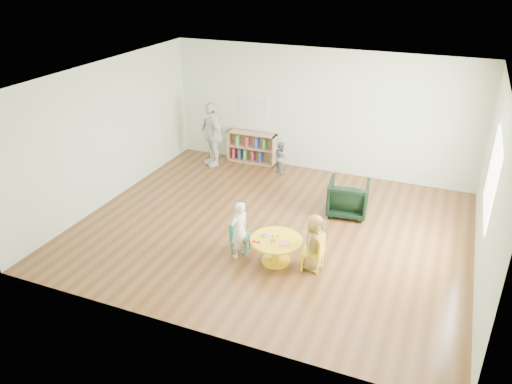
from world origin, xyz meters
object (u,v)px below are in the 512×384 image
at_px(activity_table, 276,246).
at_px(armchair, 348,198).
at_px(child_left, 239,230).
at_px(toddler, 281,157).
at_px(bookshelf, 252,147).
at_px(kid_chair_left, 238,235).
at_px(adult_caretaker, 212,134).
at_px(kid_chair_right, 315,252).
at_px(child_right, 314,243).

xyz_separation_m(activity_table, armchair, (0.70, 2.10, 0.05)).
distance_m(child_left, toddler, 3.64).
bearing_deg(child_left, armchair, 172.30).
xyz_separation_m(bookshelf, toddler, (0.88, -0.36, 0.01)).
xyz_separation_m(activity_table, kid_chair_left, (-0.71, 0.07, 0.01)).
bearing_deg(kid_chair_left, activity_table, 79.38).
relative_size(armchair, toddler, 1.03).
bearing_deg(adult_caretaker, bookshelf, 67.54).
distance_m(armchair, adult_caretaker, 3.81).
xyz_separation_m(kid_chair_left, bookshelf, (-1.36, 3.80, 0.06)).
bearing_deg(activity_table, child_left, -173.53).
xyz_separation_m(activity_table, kid_chair_right, (0.65, 0.04, 0.03)).
height_order(kid_chair_left, kid_chair_right, kid_chair_right).
distance_m(activity_table, child_right, 0.64).
bearing_deg(child_left, toddler, -147.44).
bearing_deg(bookshelf, child_left, -69.99).
bearing_deg(activity_table, armchair, 71.47).
xyz_separation_m(kid_chair_left, adult_caretaker, (-2.16, 3.29, 0.46)).
bearing_deg(child_right, adult_caretaker, 62.60).
bearing_deg(toddler, adult_caretaker, 47.06).
bearing_deg(child_left, kid_chair_left, -126.71).
bearing_deg(activity_table, kid_chair_left, 174.05).
relative_size(child_right, adult_caretaker, 0.63).
distance_m(activity_table, toddler, 3.72).
height_order(armchair, toddler, toddler).
height_order(kid_chair_left, bookshelf, bookshelf).
relative_size(activity_table, toddler, 1.15).
relative_size(kid_chair_left, armchair, 0.74).
bearing_deg(kid_chair_left, kid_chair_right, 83.78).
height_order(activity_table, child_right, child_right).
bearing_deg(bookshelf, activity_table, -61.98).
bearing_deg(kid_chair_left, adult_caretaker, -151.34).
distance_m(kid_chair_right, adult_caretaker, 4.86).
distance_m(kid_chair_left, child_left, 0.26).
distance_m(toddler, adult_caretaker, 1.74).
bearing_deg(activity_table, toddler, 108.54).
distance_m(activity_table, child_left, 0.66).
relative_size(bookshelf, toddler, 1.61).
distance_m(bookshelf, child_left, 4.21).
relative_size(toddler, adult_caretaker, 0.49).
bearing_deg(activity_table, bookshelf, 118.02).
xyz_separation_m(child_left, adult_caretaker, (-2.25, 3.43, 0.26)).
xyz_separation_m(activity_table, bookshelf, (-2.06, 3.88, 0.07)).
height_order(activity_table, adult_caretaker, adult_caretaker).
xyz_separation_m(armchair, adult_caretaker, (-3.58, 1.26, 0.41)).
distance_m(child_left, adult_caretaker, 4.11).
bearing_deg(adult_caretaker, armchair, 15.56).
bearing_deg(armchair, adult_caretaker, -25.94).
relative_size(armchair, child_right, 0.80).
xyz_separation_m(bookshelf, armchair, (2.77, -1.78, -0.02)).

